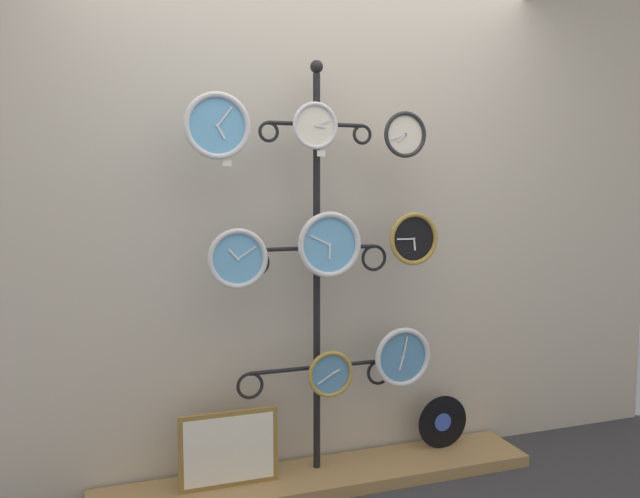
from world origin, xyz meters
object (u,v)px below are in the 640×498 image
Objects in this scene: clock_middle_right at (413,239)px; clock_middle_left at (238,259)px; vinyl_record at (443,422)px; clock_bottom_right at (402,357)px; picture_frame at (229,449)px; clock_top_center at (315,126)px; clock_top_left at (217,126)px; display_stand at (317,355)px; clock_middle_center at (329,245)px; clock_top_right at (405,135)px; clock_bottom_center at (330,374)px.

clock_middle_left is at bearing -179.31° from clock_middle_right.
vinyl_record is (1.13, 0.10, -0.94)m from clock_middle_left.
clock_bottom_right is 0.96m from picture_frame.
clock_top_center is 0.47× the size of picture_frame.
clock_top_left is at bearing -174.58° from vinyl_record.
clock_middle_right is at bearing -10.89° from display_stand.
display_stand reaches higher than clock_middle_center.
clock_top_right is 0.71× the size of clock_middle_center.
display_stand is at bearing 7.93° from picture_frame.
clock_bottom_center is at bearing -176.90° from clock_bottom_right.
clock_middle_left is (-0.41, -0.10, 0.51)m from display_stand.
clock_middle_right is at bearing -1.73° from picture_frame.
clock_bottom_right is 1.06× the size of vinyl_record.
clock_middle_right is 1.35m from picture_frame.
clock_middle_left is 0.73m from clock_bottom_center.
vinyl_record is at bearing 5.09° from clock_middle_left.
clock_middle_left is (-0.84, -0.02, -0.58)m from clock_top_right.
clock_top_left reaches higher than vinyl_record.
display_stand is 0.84m from vinyl_record.
clock_top_center is 0.69× the size of clock_middle_center.
picture_frame is (-0.93, 0.03, -0.97)m from clock_middle_right.
clock_top_left reaches higher than clock_middle_right.
picture_frame is (0.04, 0.05, -1.49)m from clock_top_left.
clock_bottom_center is at bearing -0.91° from clock_middle_left.
clock_top_left is (-0.50, -0.12, 1.10)m from display_stand.
clock_top_center is at bearing -5.79° from picture_frame.
clock_middle_center is 1.04× the size of clock_bottom_right.
clock_top_right reaches higher than clock_middle_center.
clock_middle_left is 0.59× the size of picture_frame.
clock_top_right reaches higher than vinyl_record.
clock_bottom_center reaches higher than vinyl_record.
clock_bottom_center is 0.80× the size of vinyl_record.
clock_bottom_center reaches higher than picture_frame.
clock_middle_center is (0.45, 0.02, 0.05)m from clock_middle_left.
clock_bottom_center is 0.78m from vinyl_record.
clock_top_center is 0.95× the size of clock_bottom_center.
clock_top_center is 1.23m from clock_bottom_right.
clock_middle_center is (0.08, 0.02, -0.55)m from clock_top_center.
clock_bottom_center is (0.08, -0.00, -1.18)m from clock_top_center.
clock_bottom_center is (-0.00, -0.03, -0.62)m from clock_middle_center.
clock_middle_left is at bearing -178.77° from clock_top_right.
clock_top_right reaches higher than clock_bottom_center.
clock_bottom_right is (0.40, 0.02, 0.04)m from clock_bottom_center.
picture_frame is (-0.88, 0.02, -0.37)m from clock_bottom_right.
clock_top_center is (-0.04, -0.11, 1.11)m from display_stand.
clock_middle_left is at bearing -174.91° from vinyl_record.
clock_top_center is at bearing -112.38° from display_stand.
clock_top_left is 1.49m from picture_frame.
clock_middle_right is 0.92× the size of vinyl_record.
clock_top_center is at bearing -177.90° from clock_bottom_right.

